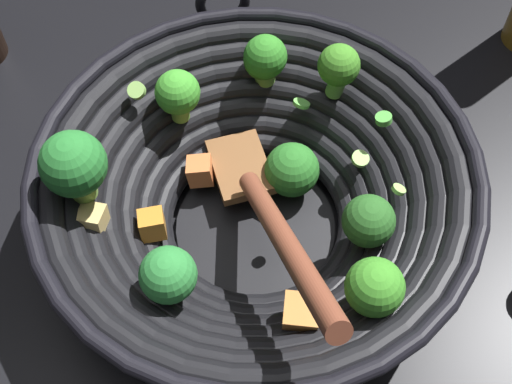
# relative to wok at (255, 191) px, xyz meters

# --- Properties ---
(ground_plane) EXTENTS (4.00, 4.00, 0.00)m
(ground_plane) POSITION_rel_wok_xyz_m (-0.00, -0.00, -0.07)
(ground_plane) COLOR black
(wok) EXTENTS (0.38, 0.38, 0.18)m
(wok) POSITION_rel_wok_xyz_m (0.00, 0.00, 0.00)
(wok) COLOR black
(wok) RESTS_ON ground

